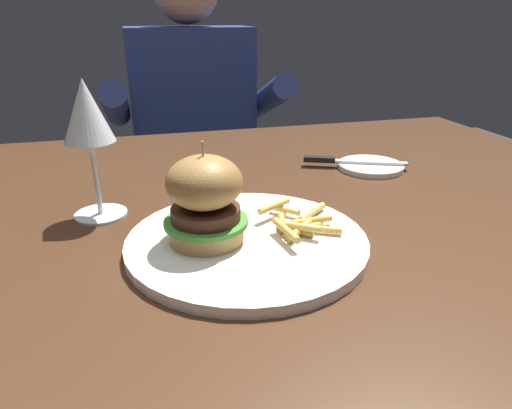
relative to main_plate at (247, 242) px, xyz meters
The scene contains 8 objects.
dining_table 0.17m from the main_plate, 69.22° to the left, with size 1.35×0.99×0.74m.
main_plate is the anchor object (origin of this frame).
burger_sandwich 0.08m from the main_plate, behind, with size 0.10×0.10×0.13m.
fries_pile 0.07m from the main_plate, ahead, with size 0.11×0.13×0.02m.
wine_glass 0.28m from the main_plate, 140.87° to the left, with size 0.08×0.08×0.20m.
bread_plate 0.39m from the main_plate, 38.86° to the left, with size 0.12×0.12×0.01m, color white.
table_knife 0.37m from the main_plate, 45.56° to the left, with size 0.19×0.09×0.01m.
diner_person 0.92m from the main_plate, 86.77° to the left, with size 0.51×0.36×1.18m.
Camera 1 is at (-0.17, -0.63, 1.02)m, focal length 32.00 mm.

